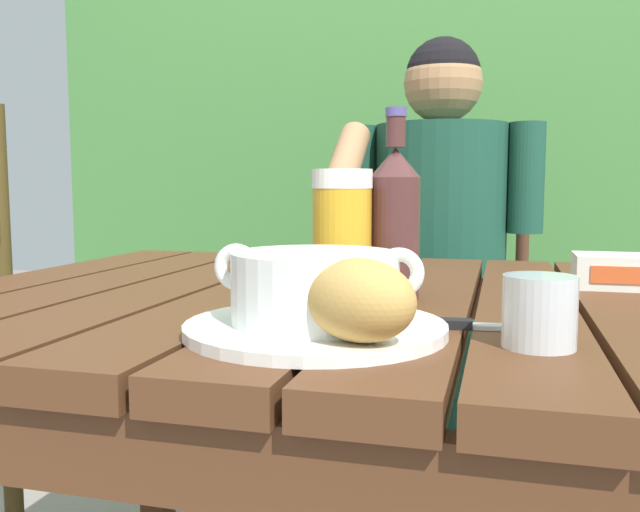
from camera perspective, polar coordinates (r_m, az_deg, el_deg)
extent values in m
cube|color=#53301B|center=(1.21, -23.16, -2.55)|extent=(0.12, 0.94, 0.04)
cube|color=#53301B|center=(1.14, -17.99, -2.90)|extent=(0.12, 0.94, 0.04)
cube|color=#53301B|center=(1.07, -12.14, -3.27)|extent=(0.12, 0.94, 0.04)
cube|color=#53301B|center=(1.02, -5.61, -3.64)|extent=(0.12, 0.94, 0.04)
cube|color=#53301B|center=(0.98, 1.53, -3.99)|extent=(0.12, 0.94, 0.04)
cube|color=#53301B|center=(0.96, 9.12, -4.30)|extent=(0.12, 0.94, 0.04)
cube|color=#53301B|center=(0.96, 16.93, -4.53)|extent=(0.12, 0.94, 0.04)
cube|color=#53301B|center=(0.97, 24.67, -4.68)|extent=(0.12, 0.94, 0.04)
cube|color=#53301B|center=(0.60, -8.95, -16.69)|extent=(1.12, 0.03, 0.08)
cube|color=#53301B|center=(1.42, 5.72, -3.28)|extent=(1.12, 0.03, 0.08)
cube|color=#53301B|center=(1.66, -13.73, -13.15)|extent=(0.06, 0.06, 0.70)
cube|color=#45803D|center=(2.69, 10.34, 5.24)|extent=(2.92, 0.60, 1.72)
cylinder|color=#4C3823|center=(3.08, -7.94, 3.45)|extent=(0.10, 0.10, 1.51)
cylinder|color=#4C3823|center=(2.84, 17.76, 9.16)|extent=(0.10, 0.10, 2.12)
cylinder|color=#4A2B1D|center=(1.74, 16.56, -16.89)|extent=(0.04, 0.04, 0.44)
cylinder|color=#4A2B1D|center=(1.78, 2.65, -16.17)|extent=(0.04, 0.04, 0.44)
cylinder|color=#4A2B1D|center=(2.08, 16.32, -13.00)|extent=(0.04, 0.04, 0.44)
cylinder|color=#4A2B1D|center=(2.11, 4.85, -12.50)|extent=(0.04, 0.04, 0.44)
cube|color=#4A2B1D|center=(1.85, 10.22, -7.81)|extent=(0.45, 0.40, 0.02)
cylinder|color=#4A2B1D|center=(1.98, 16.76, 1.12)|extent=(0.04, 0.04, 0.58)
cylinder|color=#4A2B1D|center=(2.01, 4.98, 1.43)|extent=(0.04, 0.04, 0.58)
cube|color=#4A2B1D|center=(1.99, 10.78, -1.20)|extent=(0.41, 0.02, 0.04)
cube|color=#4A2B1D|center=(1.98, 10.86, 2.94)|extent=(0.41, 0.02, 0.04)
cube|color=#4A2B1D|center=(1.98, 10.94, 7.12)|extent=(0.41, 0.02, 0.04)
cylinder|color=#194736|center=(1.63, 12.23, -18.25)|extent=(0.11, 0.11, 0.45)
cylinder|color=#194736|center=(1.64, 12.64, -7.66)|extent=(0.13, 0.40, 0.13)
cylinder|color=#194736|center=(1.65, 6.02, -17.90)|extent=(0.11, 0.11, 0.45)
cylinder|color=#194736|center=(1.65, 6.68, -7.42)|extent=(0.13, 0.40, 0.13)
cylinder|color=#194736|center=(1.70, 10.13, 1.94)|extent=(0.32, 0.32, 0.53)
sphere|color=#A1754E|center=(1.71, 10.36, 14.19)|extent=(0.19, 0.19, 0.19)
sphere|color=black|center=(1.72, 10.37, 14.81)|extent=(0.18, 0.18, 0.18)
cylinder|color=#194736|center=(1.67, 17.05, 6.32)|extent=(0.08, 0.08, 0.26)
cylinder|color=#194736|center=(1.70, 3.40, 6.56)|extent=(0.08, 0.08, 0.26)
cylinder|color=#A1754E|center=(1.55, 2.19, 7.73)|extent=(0.07, 0.25, 0.21)
cylinder|color=#473918|center=(1.42, -25.30, -0.46)|extent=(0.04, 0.04, 0.59)
cylinder|color=white|center=(0.70, -0.40, -6.12)|extent=(0.27, 0.27, 0.01)
cylinder|color=white|center=(0.69, -0.40, -2.67)|extent=(0.17, 0.17, 0.07)
cylinder|color=#A34124|center=(0.69, -0.40, -1.35)|extent=(0.15, 0.15, 0.01)
torus|color=white|center=(0.72, -7.06, -0.93)|extent=(0.05, 0.01, 0.05)
torus|color=white|center=(0.67, 6.72, -1.41)|extent=(0.05, 0.01, 0.05)
ellipsoid|color=tan|center=(0.61, 3.41, -3.76)|extent=(0.13, 0.12, 0.08)
cylinder|color=gold|center=(0.89, 1.87, 0.93)|extent=(0.08, 0.08, 0.15)
cylinder|color=white|center=(0.88, 1.89, 6.55)|extent=(0.08, 0.08, 0.02)
cylinder|color=#4D2928|center=(0.91, 6.33, 1.51)|extent=(0.07, 0.07, 0.16)
cone|color=#4D2928|center=(0.91, 6.40, 7.88)|extent=(0.07, 0.07, 0.04)
cylinder|color=#4D2928|center=(0.91, 6.43, 10.38)|extent=(0.03, 0.03, 0.04)
cylinder|color=#514786|center=(0.92, 6.45, 12.00)|extent=(0.03, 0.03, 0.01)
cylinder|color=silver|center=(0.67, 18.07, -4.49)|extent=(0.07, 0.07, 0.07)
cube|color=white|center=(1.10, 23.87, -1.18)|extent=(0.12, 0.09, 0.05)
cube|color=#DD5929|center=(1.05, 24.26, -1.50)|extent=(0.09, 0.00, 0.02)
cube|color=silver|center=(0.74, 15.22, -5.84)|extent=(0.12, 0.03, 0.00)
cube|color=black|center=(0.74, 10.26, -5.63)|extent=(0.07, 0.03, 0.01)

